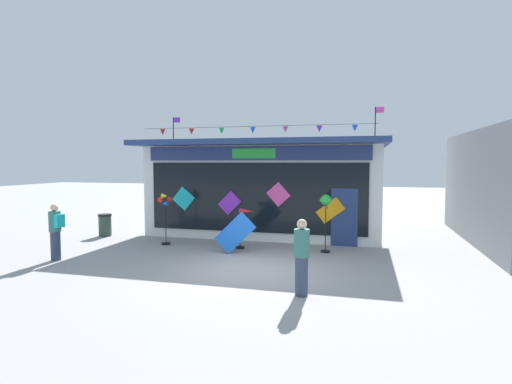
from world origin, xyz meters
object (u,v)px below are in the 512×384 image
at_px(wind_spinner_center_left, 326,205).
at_px(person_near_camera, 56,231).
at_px(person_mid_plaza, 302,257).
at_px(display_kite_on_ground, 235,233).
at_px(kite_shop_building, 267,187).
at_px(trash_bin, 105,225).
at_px(wind_spinner_left, 245,222).
at_px(wind_spinner_far_left, 165,208).

height_order(wind_spinner_center_left, person_near_camera, wind_spinner_center_left).
bearing_deg(person_mid_plaza, display_kite_on_ground, -125.60).
relative_size(kite_shop_building, trash_bin, 10.79).
bearing_deg(wind_spinner_center_left, person_mid_plaza, -91.33).
bearing_deg(trash_bin, kite_shop_building, 23.11).
bearing_deg(display_kite_on_ground, person_mid_plaza, -53.01).
height_order(kite_shop_building, wind_spinner_left, kite_shop_building).
bearing_deg(display_kite_on_ground, person_near_camera, -155.69).
relative_size(person_mid_plaza, display_kite_on_ground, 1.36).
relative_size(person_near_camera, display_kite_on_ground, 1.36).
bearing_deg(wind_spinner_far_left, person_mid_plaza, -37.92).
bearing_deg(wind_spinner_left, wind_spinner_far_left, -178.57).
relative_size(wind_spinner_left, wind_spinner_center_left, 0.72).
xyz_separation_m(trash_bin, display_kite_on_ground, (5.92, -1.67, 0.23)).
relative_size(person_near_camera, trash_bin, 1.93).
bearing_deg(wind_spinner_left, person_near_camera, -148.55).
bearing_deg(display_kite_on_ground, wind_spinner_far_left, 165.19).
distance_m(wind_spinner_far_left, wind_spinner_center_left, 5.57).
xyz_separation_m(wind_spinner_far_left, wind_spinner_left, (2.88, 0.07, -0.40)).
height_order(wind_spinner_center_left, person_mid_plaza, wind_spinner_center_left).
bearing_deg(wind_spinner_far_left, display_kite_on_ground, -14.81).
bearing_deg(kite_shop_building, wind_spinner_center_left, -50.44).
bearing_deg(wind_spinner_center_left, trash_bin, 175.20).
bearing_deg(display_kite_on_ground, wind_spinner_center_left, 19.02).
distance_m(kite_shop_building, wind_spinner_left, 3.54).
bearing_deg(wind_spinner_far_left, trash_bin, 163.32).
bearing_deg(person_near_camera, wind_spinner_far_left, 156.28).
height_order(wind_spinner_center_left, display_kite_on_ground, wind_spinner_center_left).
height_order(wind_spinner_center_left, trash_bin, wind_spinner_center_left).
distance_m(person_near_camera, display_kite_on_ground, 5.33).
distance_m(wind_spinner_left, trash_bin, 6.07).
height_order(person_near_camera, person_mid_plaza, same).
distance_m(wind_spinner_center_left, person_near_camera, 8.24).
xyz_separation_m(kite_shop_building, person_near_camera, (-4.89, -6.41, -1.00)).
xyz_separation_m(kite_shop_building, trash_bin, (-5.96, -2.54, -1.45)).
xyz_separation_m(person_near_camera, person_mid_plaza, (7.49, -1.32, -0.03)).
xyz_separation_m(kite_shop_building, wind_spinner_far_left, (-2.86, -3.47, -0.58)).
bearing_deg(person_near_camera, trash_bin, -153.55).
xyz_separation_m(kite_shop_building, wind_spinner_left, (0.03, -3.40, -0.98)).
height_order(wind_spinner_far_left, display_kite_on_ground, wind_spinner_far_left).
bearing_deg(person_mid_plaza, person_near_camera, -82.56).
bearing_deg(wind_spinner_left, kite_shop_building, 90.43).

